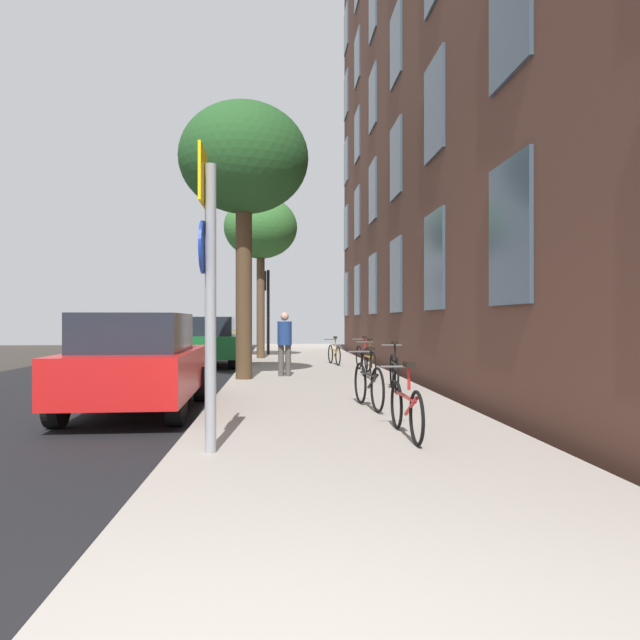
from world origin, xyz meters
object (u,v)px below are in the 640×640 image
at_px(bicycle_3, 369,363).
at_px(car_2, 218,335).
at_px(tree_far, 261,229).
at_px(pedestrian_0, 285,340).
at_px(traffic_light, 266,296).
at_px(bicycle_2, 394,371).
at_px(bicycle_5, 334,354).
at_px(bicycle_1, 369,384).
at_px(car_1, 211,341).
at_px(car_0, 138,362).
at_px(bicycle_4, 363,357).
at_px(tree_near, 244,162).
at_px(bicycle_0, 406,407).
at_px(sign_post, 208,277).

distance_m(bicycle_3, car_2, 15.17).
xyz_separation_m(tree_far, pedestrian_0, (0.82, -7.39, -3.87)).
height_order(traffic_light, bicycle_2, traffic_light).
bearing_deg(bicycle_5, bicycle_3, -85.38).
bearing_deg(bicycle_5, pedestrian_0, -112.25).
bearing_deg(bicycle_1, traffic_light, 97.17).
distance_m(bicycle_5, car_1, 4.12).
bearing_deg(bicycle_3, car_0, -135.60).
xyz_separation_m(bicycle_4, bicycle_5, (-0.59, 2.40, -0.03)).
xyz_separation_m(pedestrian_0, car_1, (-2.38, 4.91, -0.20)).
bearing_deg(tree_far, pedestrian_0, -83.70).
distance_m(bicycle_4, car_2, 13.01).
height_order(car_1, car_2, same).
xyz_separation_m(tree_far, bicycle_3, (2.81, -8.25, -4.41)).
xyz_separation_m(tree_far, bicycle_4, (3.02, -5.85, -4.41)).
bearing_deg(tree_near, pedestrian_0, 33.39).
height_order(bicycle_5, car_2, car_2).
distance_m(tree_near, bicycle_2, 6.31).
height_order(bicycle_0, bicycle_2, bicycle_2).
relative_size(tree_far, pedestrian_0, 3.74).
distance_m(traffic_light, car_2, 4.52).
bearing_deg(tree_far, bicycle_3, -71.16).
height_order(bicycle_2, bicycle_4, bicycle_2).
relative_size(bicycle_1, car_1, 0.42).
xyz_separation_m(bicycle_2, car_2, (-5.12, 16.73, 0.33)).
bearing_deg(sign_post, car_2, 95.33).
bearing_deg(sign_post, bicycle_0, 17.14).
xyz_separation_m(tree_far, bicycle_5, (2.43, -3.45, -4.44)).
relative_size(bicycle_2, bicycle_5, 1.10).
bearing_deg(car_2, bicycle_3, -70.88).
distance_m(tree_far, bicycle_3, 9.77).
bearing_deg(car_2, bicycle_0, -78.59).
xyz_separation_m(bicycle_5, car_2, (-4.58, 9.53, 0.38)).
height_order(bicycle_2, car_1, car_1).
height_order(bicycle_4, car_2, car_2).
bearing_deg(traffic_light, pedestrian_0, -86.07).
distance_m(bicycle_1, pedestrian_0, 5.83).
bearing_deg(bicycle_0, traffic_light, 96.52).
bearing_deg(bicycle_4, car_1, 143.67).
bearing_deg(bicycle_1, sign_post, -125.04).
bearing_deg(bicycle_1, bicycle_4, 82.71).
relative_size(tree_far, car_1, 1.49).
height_order(tree_far, bicycle_1, tree_far).
xyz_separation_m(tree_near, car_2, (-1.99, 14.12, -4.47)).
xyz_separation_m(bicycle_2, bicycle_5, (-0.54, 7.20, -0.04)).
bearing_deg(bicycle_0, tree_near, 107.62).
bearing_deg(sign_post, tree_far, 89.72).
bearing_deg(bicycle_5, bicycle_2, -85.70).
relative_size(traffic_light, bicycle_3, 2.01).
bearing_deg(traffic_light, tree_near, -91.60).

